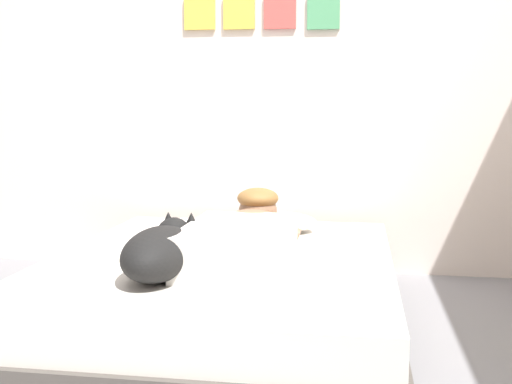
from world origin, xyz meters
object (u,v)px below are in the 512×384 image
object	(u,v)px
dog	(162,251)
coffee_cup	(278,232)
bed	(224,292)
person_lying	(245,236)
cell_phone	(212,254)
pillow	(268,221)

from	to	relation	value
dog	coffee_cup	world-z (taller)	dog
bed	dog	bearing A→B (deg)	-111.24
dog	person_lying	bearing A→B (deg)	51.43
coffee_cup	cell_phone	size ratio (longest dim) A/B	0.89
bed	cell_phone	xyz separation A→B (m)	(-0.05, 0.00, 0.17)
pillow	dog	size ratio (longest dim) A/B	0.90
bed	coffee_cup	distance (m)	0.48
bed	coffee_cup	world-z (taller)	coffee_cup
dog	cell_phone	world-z (taller)	dog
dog	coffee_cup	xyz separation A→B (m)	(0.35, 0.78, -0.07)
bed	person_lying	bearing A→B (deg)	-32.45
bed	dog	size ratio (longest dim) A/B	3.36
person_lying	coffee_cup	xyz separation A→B (m)	(0.09, 0.45, -0.07)
bed	person_lying	size ratio (longest dim) A/B	2.10
person_lying	dog	bearing A→B (deg)	-128.57
person_lying	cell_phone	world-z (taller)	person_lying
pillow	person_lying	xyz separation A→B (m)	(-0.01, -0.66, 0.05)
bed	pillow	size ratio (longest dim) A/B	3.72
pillow	dog	bearing A→B (deg)	-105.46
bed	cell_phone	distance (m)	0.18
person_lying	cell_phone	size ratio (longest dim) A/B	6.57
person_lying	cell_phone	distance (m)	0.20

